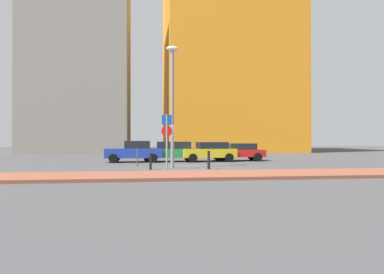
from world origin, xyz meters
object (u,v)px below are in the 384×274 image
parked_car_yellow (209,151)px  parking_sign_post (167,135)px  parked_car_blue (135,151)px  street_lamp (172,96)px  traffic_bollard_mid (209,160)px  parked_car_green (171,151)px  parked_car_red (238,152)px  parking_meter (137,151)px  traffic_bollard_near (150,161)px

parked_car_yellow → parking_sign_post: bearing=-118.5°
parked_car_yellow → parking_sign_post: size_ratio=1.35×
parked_car_blue → parking_sign_post: (1.93, -6.58, 1.14)m
parked_car_blue → parked_car_yellow: parked_car_blue is taller
street_lamp → traffic_bollard_mid: (1.98, -0.87, -3.65)m
parked_car_blue → parked_car_green: bearing=5.8°
parked_car_red → parking_meter: (-7.65, -4.40, 0.22)m
parked_car_yellow → parked_car_red: bearing=14.5°
parked_car_yellow → parking_meter: parked_car_yellow is taller
parked_car_yellow → traffic_bollard_near: 7.99m
parked_car_yellow → street_lamp: bearing=-119.1°
parked_car_green → parking_meter: size_ratio=3.20×
parking_sign_post → parked_car_blue: bearing=106.4°
parked_car_green → traffic_bollard_near: (-1.61, -6.88, -0.34)m
traffic_bollard_near → traffic_bollard_mid: traffic_bollard_mid is taller
parked_car_blue → parked_car_red: (7.91, 0.63, -0.07)m
traffic_bollard_mid → parking_meter: bearing=144.6°
traffic_bollard_near → traffic_bollard_mid: bearing=-0.3°
parking_meter → traffic_bollard_near: parking_meter is taller
parked_car_green → street_lamp: (-0.34, -6.03, 3.36)m
parked_car_green → parking_meter: bearing=-120.6°
parked_car_green → parked_car_yellow: 2.87m
parking_meter → traffic_bollard_mid: (4.02, -2.86, -0.43)m
parked_car_blue → traffic_bollard_near: parked_car_blue is taller
parked_car_red → traffic_bollard_near: (-6.88, -7.24, -0.26)m
parked_car_blue → parking_sign_post: parking_sign_post is taller
street_lamp → traffic_bollard_near: size_ratio=7.77×
traffic_bollard_near → traffic_bollard_mid: 3.25m
parked_car_green → traffic_bollard_mid: size_ratio=4.58×
parked_car_green → parked_car_red: bearing=3.9°
parked_car_green → parked_car_yellow: size_ratio=1.13×
traffic_bollard_mid → parked_car_red: bearing=63.4°
parking_sign_post → parked_car_yellow: bearing=61.5°
parked_car_yellow → street_lamp: 7.41m
parked_car_blue → parking_meter: size_ratio=2.84×
parked_car_green → parking_meter: 4.69m
parked_car_blue → street_lamp: bearing=-68.2°
traffic_bollard_near → parked_car_red: bearing=46.5°
parked_car_green → parked_car_red: (5.27, 0.36, -0.07)m
traffic_bollard_mid → parked_car_yellow: bearing=79.5°
parking_meter → parked_car_red: bearing=29.9°
parking_meter → traffic_bollard_mid: size_ratio=1.43×
parked_car_yellow → traffic_bollard_mid: 6.75m
street_lamp → traffic_bollard_mid: 4.24m
parked_car_red → traffic_bollard_mid: parked_car_red is taller
parked_car_yellow → parking_sign_post: (-3.57, -6.59, 1.15)m
parked_car_green → traffic_bollard_mid: 7.09m
parked_car_yellow → parking_meter: bearing=-144.3°
parked_car_blue → parked_car_yellow: 5.51m
parked_car_red → parking_sign_post: bearing=-129.7°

